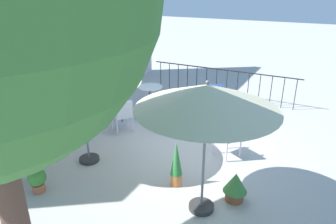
# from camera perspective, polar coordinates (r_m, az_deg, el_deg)

# --- Properties ---
(ground_plane) EXTENTS (60.00, 60.00, 0.00)m
(ground_plane) POSITION_cam_1_polar(r_m,az_deg,el_deg) (7.84, 1.00, -5.14)
(ground_plane) COLOR #AFAEA8
(villa_facade) EXTENTS (11.24, 0.30, 5.32)m
(villa_facade) POSITION_cam_1_polar(r_m,az_deg,el_deg) (9.64, -22.29, 15.05)
(villa_facade) COLOR silver
(villa_facade) RESTS_ON ground
(terrace_railing) EXTENTS (0.03, 5.13, 1.01)m
(terrace_railing) POSITION_cam_1_polar(r_m,az_deg,el_deg) (10.69, 9.89, 6.05)
(terrace_railing) COLOR black
(terrace_railing) RESTS_ON ground
(patio_umbrella_0) EXTENTS (2.45, 2.45, 2.29)m
(patio_umbrella_0) POSITION_cam_1_polar(r_m,az_deg,el_deg) (6.40, -16.00, 6.95)
(patio_umbrella_0) COLOR #2D2D2D
(patio_umbrella_0) RESTS_ON ground
(patio_umbrella_1) EXTENTS (2.24, 2.24, 2.33)m
(patio_umbrella_1) POSITION_cam_1_polar(r_m,az_deg,el_deg) (4.66, 7.17, 2.61)
(patio_umbrella_1) COLOR #2D2D2D
(patio_umbrella_1) RESTS_ON ground
(cafe_table_0) EXTENTS (0.80, 0.80, 0.72)m
(cafe_table_0) POSITION_cam_1_polar(r_m,az_deg,el_deg) (9.68, -3.39, 3.53)
(cafe_table_0) COLOR silver
(cafe_table_0) RESTS_ON ground
(patio_chair_0) EXTENTS (0.49, 0.49, 0.84)m
(patio_chair_0) POSITION_cam_1_polar(r_m,az_deg,el_deg) (8.96, -9.02, 1.60)
(patio_chair_0) COLOR #2B439B
(patio_chair_0) RESTS_ON ground
(patio_chair_1) EXTENTS (0.64, 0.64, 0.94)m
(patio_chair_1) POSITION_cam_1_polar(r_m,az_deg,el_deg) (8.28, -0.83, 0.40)
(patio_chair_1) COLOR #364A99
(patio_chair_1) RESTS_ON ground
(patio_chair_2) EXTENTS (0.52, 0.49, 0.92)m
(patio_chair_2) POSITION_cam_1_polar(r_m,az_deg,el_deg) (9.45, 8.96, 2.91)
(patio_chair_2) COLOR #304E9B
(patio_chair_2) RESTS_ON ground
(patio_chair_3) EXTENTS (0.64, 0.63, 0.90)m
(patio_chair_3) POSITION_cam_1_polar(r_m,az_deg,el_deg) (8.12, -8.33, -0.33)
(patio_chair_3) COLOR white
(patio_chair_3) RESTS_ON ground
(patio_chair_4) EXTENTS (0.64, 0.65, 0.95)m
(patio_chair_4) POSITION_cam_1_polar(r_m,az_deg,el_deg) (6.99, 10.43, -4.13)
(patio_chair_4) COLOR white
(patio_chair_4) RESTS_ON ground
(potted_plant_0) EXTENTS (0.38, 0.38, 0.62)m
(potted_plant_0) POSITION_cam_1_polar(r_m,az_deg,el_deg) (8.50, 12.06, -0.68)
(potted_plant_0) COLOR #CB6E4B
(potted_plant_0) RESTS_ON ground
(potted_plant_1) EXTENTS (0.34, 0.34, 0.48)m
(potted_plant_1) POSITION_cam_1_polar(r_m,az_deg,el_deg) (6.37, -23.02, -11.35)
(potted_plant_1) COLOR #AE613F
(potted_plant_1) RESTS_ON ground
(potted_plant_2) EXTENTS (0.45, 0.45, 0.79)m
(potted_plant_2) POSITION_cam_1_polar(r_m,az_deg,el_deg) (6.60, -28.14, -9.46)
(potted_plant_2) COLOR #AF5F41
(potted_plant_2) RESTS_ON ground
(potted_plant_3) EXTENTS (0.23, 0.23, 0.93)m
(potted_plant_3) POSITION_cam_1_polar(r_m,az_deg,el_deg) (5.95, 1.54, -9.54)
(potted_plant_3) COLOR #CA743F
(potted_plant_3) RESTS_ON ground
(potted_plant_4) EXTENTS (0.43, 0.43, 0.56)m
(potted_plant_4) POSITION_cam_1_polar(r_m,az_deg,el_deg) (5.78, 12.33, -13.14)
(potted_plant_4) COLOR brown
(potted_plant_4) RESTS_ON ground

